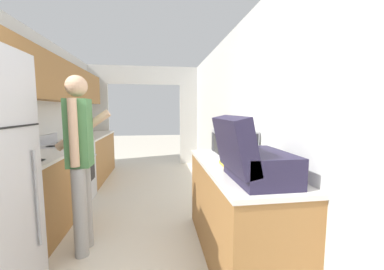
% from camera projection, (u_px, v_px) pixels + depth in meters
% --- Properties ---
extents(wall_left, '(0.38, 7.45, 2.50)m').
position_uv_depth(wall_left, '(33.00, 104.00, 3.07)').
color(wall_left, silver).
rests_on(wall_left, ground_plane).
extents(wall_right, '(0.06, 7.45, 2.50)m').
position_uv_depth(wall_right, '(239.00, 123.00, 3.09)').
color(wall_right, silver).
rests_on(wall_right, ground_plane).
extents(wall_far_with_doorway, '(3.09, 0.06, 2.50)m').
position_uv_depth(wall_far_with_doorway, '(145.00, 108.00, 5.98)').
color(wall_far_with_doorway, silver).
rests_on(wall_far_with_doorway, ground_plane).
extents(counter_left, '(0.62, 3.91, 0.91)m').
position_uv_depth(counter_left, '(74.00, 169.00, 3.84)').
color(counter_left, '#9E6B38').
rests_on(counter_left, ground_plane).
extents(counter_right, '(0.62, 1.68, 0.91)m').
position_uv_depth(counter_right, '(236.00, 211.00, 2.26)').
color(counter_right, '#9E6B38').
rests_on(counter_right, ground_plane).
extents(range_oven, '(0.66, 0.77, 1.05)m').
position_uv_depth(range_oven, '(68.00, 174.00, 3.54)').
color(range_oven, '#B7B7BC').
rests_on(range_oven, ground_plane).
extents(person, '(0.55, 0.37, 1.74)m').
position_uv_depth(person, '(80.00, 159.00, 2.29)').
color(person, '#9E9E9E').
rests_on(person, ground_plane).
extents(suitcase, '(0.48, 0.59, 0.47)m').
position_uv_depth(suitcase, '(251.00, 158.00, 1.69)').
color(suitcase, '#231E38').
rests_on(suitcase, counter_right).
extents(microwave, '(0.39, 0.47, 0.29)m').
position_uv_depth(microwave, '(233.00, 143.00, 2.57)').
color(microwave, '#B7B7BC').
rests_on(microwave, counter_right).
extents(book_stack, '(0.26, 0.31, 0.09)m').
position_uv_depth(book_stack, '(235.00, 161.00, 2.16)').
color(book_stack, gold).
rests_on(book_stack, counter_right).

